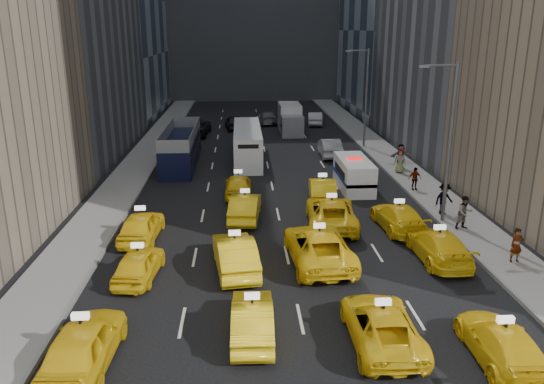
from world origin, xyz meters
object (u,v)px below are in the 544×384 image
at_px(double_decker, 181,146).
at_px(pedestrian_0, 517,245).
at_px(city_bus, 247,144).
at_px(nypd_van, 354,174).
at_px(box_truck, 290,119).

relative_size(double_decker, pedestrian_0, 6.34).
bearing_deg(city_bus, double_decker, -160.29).
bearing_deg(nypd_van, box_truck, 91.98).
xyz_separation_m(nypd_van, double_decker, (-12.61, 7.58, 0.49)).
distance_m(city_bus, box_truck, 12.80).
bearing_deg(city_bus, pedestrian_0, -56.22).
bearing_deg(box_truck, pedestrian_0, -73.38).
height_order(city_bus, pedestrian_0, city_bus).
bearing_deg(pedestrian_0, double_decker, 129.08).
distance_m(nypd_van, city_bus, 11.57).
bearing_deg(pedestrian_0, nypd_van, 109.61).
height_order(nypd_van, double_decker, double_decker).
bearing_deg(double_decker, nypd_van, -33.05).
height_order(nypd_van, box_truck, box_truck).
bearing_deg(nypd_van, pedestrian_0, -73.33).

